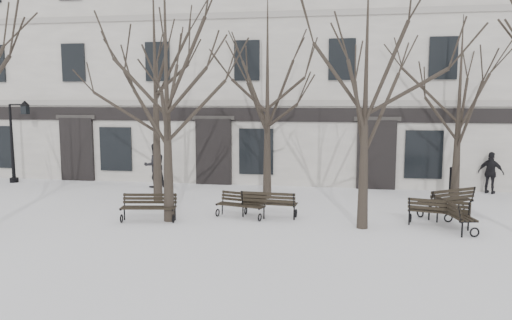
% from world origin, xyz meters
% --- Properties ---
extents(ground, '(100.00, 100.00, 0.00)m').
position_xyz_m(ground, '(0.00, 0.00, 0.00)').
color(ground, white).
rests_on(ground, ground).
extents(building, '(40.40, 10.20, 11.40)m').
position_xyz_m(building, '(0.00, 12.96, 5.52)').
color(building, beige).
rests_on(building, ground).
extents(tree_1, '(5.53, 5.53, 7.91)m').
position_xyz_m(tree_1, '(-3.24, 1.24, 4.94)').
color(tree_1, black).
rests_on(tree_1, ground).
extents(tree_2, '(5.08, 5.08, 7.25)m').
position_xyz_m(tree_2, '(2.67, 1.36, 4.53)').
color(tree_2, black).
rests_on(tree_2, ground).
extents(tree_4, '(6.00, 6.00, 8.57)m').
position_xyz_m(tree_4, '(-4.59, 3.87, 5.36)').
color(tree_4, black).
rests_on(tree_4, ground).
extents(tree_5, '(5.34, 5.34, 7.63)m').
position_xyz_m(tree_5, '(-0.73, 5.25, 4.77)').
color(tree_5, black).
rests_on(tree_5, ground).
extents(tree_6, '(4.83, 4.83, 6.89)m').
position_xyz_m(tree_6, '(6.42, 6.69, 4.31)').
color(tree_6, black).
rests_on(tree_6, ground).
extents(bench_0, '(1.75, 0.86, 0.85)m').
position_xyz_m(bench_0, '(-3.86, 1.13, 0.46)').
color(bench_0, black).
rests_on(bench_0, ground).
extents(bench_1, '(1.81, 0.78, 0.89)m').
position_xyz_m(bench_1, '(-0.23, 2.17, 0.48)').
color(bench_1, black).
rests_on(bench_1, ground).
extents(bench_2, '(1.83, 1.04, 0.88)m').
position_xyz_m(bench_2, '(4.91, 1.87, 0.48)').
color(bench_2, black).
rests_on(bench_2, ground).
extents(bench_3, '(1.67, 0.97, 0.80)m').
position_xyz_m(bench_3, '(-1.11, 2.07, 0.43)').
color(bench_3, black).
rests_on(bench_3, ground).
extents(bench_4, '(1.92, 1.62, 0.96)m').
position_xyz_m(bench_4, '(5.45, 3.30, 0.52)').
color(bench_4, black).
rests_on(bench_4, ground).
extents(bench_5, '(1.00, 1.85, 0.89)m').
position_xyz_m(bench_5, '(5.27, 1.63, 0.48)').
color(bench_5, black).
rests_on(bench_5, ground).
extents(lamp_post, '(1.15, 0.43, 3.69)m').
position_xyz_m(lamp_post, '(-12.34, 6.93, 2.13)').
color(lamp_post, black).
rests_on(lamp_post, ground).
extents(bollard_a, '(0.13, 0.13, 0.98)m').
position_xyz_m(bollard_a, '(-1.02, 6.85, 0.53)').
color(bollard_a, black).
rests_on(bollard_a, ground).
extents(bollard_b, '(0.14, 0.14, 1.09)m').
position_xyz_m(bollard_b, '(6.38, 7.35, 0.58)').
color(bollard_b, black).
rests_on(bollard_b, ground).
extents(pedestrian_b, '(1.17, 1.13, 1.89)m').
position_xyz_m(pedestrian_b, '(-5.82, 6.80, 0.00)').
color(pedestrian_b, black).
rests_on(pedestrian_b, ground).
extents(pedestrian_c, '(1.05, 0.87, 1.68)m').
position_xyz_m(pedestrian_c, '(7.97, 7.65, 0.00)').
color(pedestrian_c, black).
rests_on(pedestrian_c, ground).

